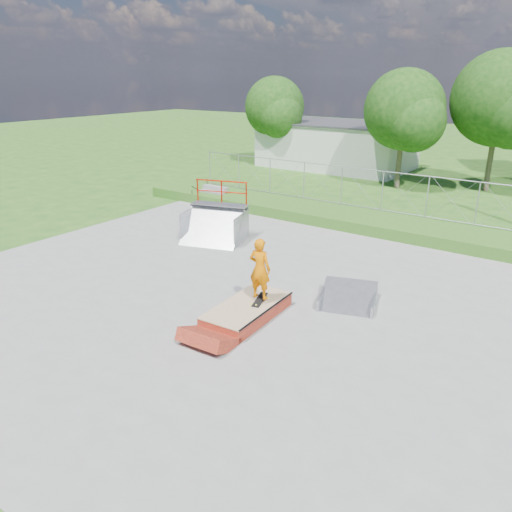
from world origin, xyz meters
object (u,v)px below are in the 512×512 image
(flat_bank_ramp, at_px, (348,297))
(quarter_pipe, at_px, (213,214))
(skater, at_px, (260,271))
(grind_box, at_px, (247,311))

(flat_bank_ramp, bearing_deg, quarter_pipe, 144.28)
(quarter_pipe, bearing_deg, flat_bank_ramp, -35.21)
(skater, bearing_deg, quarter_pipe, -44.80)
(quarter_pipe, bearing_deg, grind_box, -59.90)
(quarter_pipe, bearing_deg, skater, -56.63)
(quarter_pipe, height_order, flat_bank_ramp, quarter_pipe)
(grind_box, distance_m, flat_bank_ramp, 3.02)
(quarter_pipe, xyz_separation_m, skater, (5.15, -4.21, 0.17))
(grind_box, bearing_deg, flat_bank_ramp, 48.34)
(flat_bank_ramp, bearing_deg, grind_box, -146.73)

